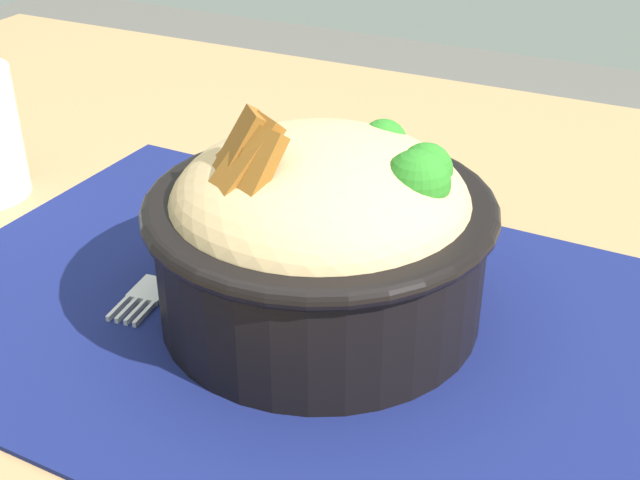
# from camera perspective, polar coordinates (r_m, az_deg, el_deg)

# --- Properties ---
(table) EXTENTS (1.22, 0.87, 0.77)m
(table) POSITION_cam_1_polar(r_m,az_deg,el_deg) (0.59, -3.68, -8.90)
(table) COLOR #99754C
(table) RESTS_ON ground_plane
(placemat) EXTENTS (0.47, 0.34, 0.00)m
(placemat) POSITION_cam_1_polar(r_m,az_deg,el_deg) (0.52, -2.25, -4.97)
(placemat) COLOR #11194C
(placemat) RESTS_ON table
(bowl) EXTENTS (0.24, 0.24, 0.13)m
(bowl) POSITION_cam_1_polar(r_m,az_deg,el_deg) (0.49, 0.07, 0.70)
(bowl) COLOR black
(bowl) RESTS_ON placemat
(fork) EXTENTS (0.03, 0.13, 0.00)m
(fork) POSITION_cam_1_polar(r_m,az_deg,el_deg) (0.56, -10.23, -2.27)
(fork) COLOR #B5B5B5
(fork) RESTS_ON placemat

